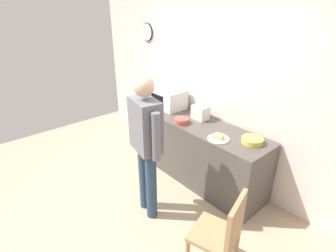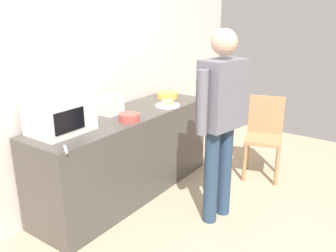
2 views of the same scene
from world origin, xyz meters
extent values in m
plane|color=tan|center=(0.00, 0.00, 0.00)|extent=(6.00, 6.00, 0.00)
cube|color=silver|center=(0.00, 1.60, 1.30)|extent=(5.40, 0.10, 2.60)
cylinder|color=white|center=(-1.49, 1.54, 1.95)|extent=(0.28, 0.03, 0.28)
cylinder|color=black|center=(-1.49, 1.54, 1.95)|extent=(0.30, 0.02, 0.30)
cube|color=#4C4742|center=(0.06, 1.22, 0.44)|extent=(2.15, 0.62, 0.89)
cube|color=silver|center=(-0.66, 1.31, 1.04)|extent=(0.50, 0.38, 0.30)
cube|color=black|center=(-0.72, 1.12, 1.04)|extent=(0.30, 0.01, 0.18)
cylinder|color=white|center=(0.56, 1.06, 0.89)|extent=(0.27, 0.27, 0.01)
cube|color=#DDB374|center=(0.56, 1.06, 0.93)|extent=(0.14, 0.14, 0.05)
cylinder|color=#C64C42|center=(-0.09, 1.04, 0.92)|extent=(0.20, 0.20, 0.07)
cylinder|color=gold|center=(0.88, 1.29, 0.92)|extent=(0.25, 0.25, 0.07)
cube|color=silver|center=(-0.02, 1.35, 0.99)|extent=(0.22, 0.18, 0.20)
cube|color=silver|center=(-0.21, 1.50, 0.89)|extent=(0.17, 0.07, 0.01)
cube|color=silver|center=(-0.92, 0.95, 0.89)|extent=(0.11, 0.15, 0.01)
cylinder|color=navy|center=(0.29, 0.21, 0.45)|extent=(0.13, 0.13, 0.90)
cylinder|color=navy|center=(0.10, 0.25, 0.45)|extent=(0.13, 0.13, 0.90)
cube|color=slate|center=(0.20, 0.23, 1.20)|extent=(0.44, 0.31, 0.60)
cylinder|color=slate|center=(0.44, 0.18, 1.17)|extent=(0.09, 0.09, 0.54)
cylinder|color=slate|center=(-0.05, 0.27, 1.17)|extent=(0.09, 0.09, 0.54)
sphere|color=#D1A889|center=(0.20, 0.23, 1.64)|extent=(0.22, 0.22, 0.22)
cylinder|color=#A87F56|center=(1.04, 0.32, 0.23)|extent=(0.04, 0.04, 0.45)
cylinder|color=#A87F56|center=(1.38, 0.42, 0.23)|extent=(0.04, 0.04, 0.45)
cube|color=#A87F56|center=(1.26, 0.20, 0.47)|extent=(0.50, 0.50, 0.04)
cube|color=#A87F56|center=(1.43, 0.25, 0.71)|extent=(0.16, 0.39, 0.45)
camera|label=1|loc=(2.34, -1.29, 2.42)|focal=28.33mm
camera|label=2|loc=(-2.49, -1.11, 1.89)|focal=37.83mm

